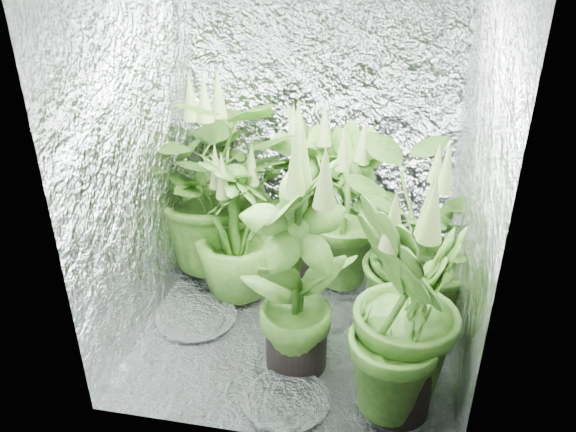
# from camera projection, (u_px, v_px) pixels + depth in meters

# --- Properties ---
(ground) EXTENTS (1.60, 1.60, 0.00)m
(ground) POSITION_uv_depth(u_px,v_px,m) (298.00, 320.00, 3.09)
(ground) COLOR white
(ground) RESTS_ON ground
(walls) EXTENTS (1.62, 1.62, 2.00)m
(walls) POSITION_uv_depth(u_px,v_px,m) (300.00, 150.00, 2.63)
(walls) COLOR white
(walls) RESTS_ON ground
(plant_a) EXTENTS (1.03, 1.03, 1.24)m
(plant_a) POSITION_uv_depth(u_px,v_px,m) (218.00, 179.00, 3.34)
(plant_a) COLOR black
(plant_a) RESTS_ON ground
(plant_b) EXTENTS (0.72, 0.72, 1.08)m
(plant_b) POSITION_uv_depth(u_px,v_px,m) (307.00, 196.00, 3.34)
(plant_b) COLOR black
(plant_b) RESTS_ON ground
(plant_c) EXTENTS (0.67, 0.67, 1.00)m
(plant_c) POSITION_uv_depth(u_px,v_px,m) (342.00, 211.00, 3.24)
(plant_c) COLOR black
(plant_c) RESTS_ON ground
(plant_d) EXTENTS (0.62, 0.62, 0.92)m
(plant_d) POSITION_uv_depth(u_px,v_px,m) (236.00, 231.00, 3.13)
(plant_d) COLOR black
(plant_d) RESTS_ON ground
(plant_e) EXTENTS (0.94, 0.94, 1.03)m
(plant_e) POSITION_uv_depth(u_px,v_px,m) (417.00, 247.00, 2.84)
(plant_e) COLOR black
(plant_e) RESTS_ON ground
(plant_f) EXTENTS (0.74, 0.74, 1.21)m
(plant_f) POSITION_uv_depth(u_px,v_px,m) (297.00, 268.00, 2.54)
(plant_f) COLOR black
(plant_f) RESTS_ON ground
(plant_g) EXTENTS (0.59, 0.59, 1.15)m
(plant_g) POSITION_uv_depth(u_px,v_px,m) (406.00, 312.00, 2.30)
(plant_g) COLOR black
(plant_g) RESTS_ON ground
(circulation_fan) EXTENTS (0.21, 0.34, 0.40)m
(circulation_fan) POSITION_uv_depth(u_px,v_px,m) (407.00, 250.00, 3.43)
(circulation_fan) COLOR black
(circulation_fan) RESTS_ON ground
(plant_label) EXTENTS (0.05, 0.05, 0.08)m
(plant_label) POSITION_uv_depth(u_px,v_px,m) (416.00, 362.00, 2.37)
(plant_label) COLOR white
(plant_label) RESTS_ON plant_g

